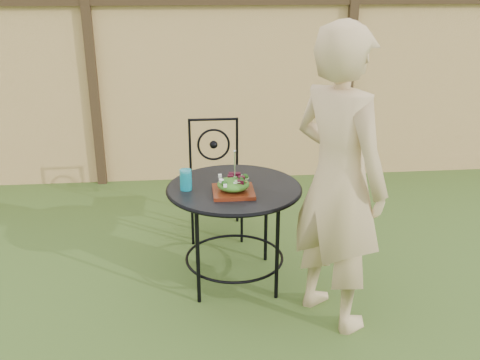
# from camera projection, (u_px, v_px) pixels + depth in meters

# --- Properties ---
(ground) EXTENTS (60.00, 60.00, 0.00)m
(ground) POSITION_uv_depth(u_px,v_px,m) (245.00, 285.00, 3.81)
(ground) COLOR #294917
(ground) RESTS_ON ground
(fence) EXTENTS (8.00, 0.12, 1.90)m
(fence) POSITION_uv_depth(u_px,v_px,m) (223.00, 91.00, 5.51)
(fence) COLOR #F2C177
(fence) RESTS_ON ground
(patio_table) EXTENTS (0.92, 0.92, 0.72)m
(patio_table) POSITION_uv_depth(u_px,v_px,m) (234.00, 205.00, 3.67)
(patio_table) COLOR black
(patio_table) RESTS_ON ground
(patio_chair) EXTENTS (0.46, 0.46, 0.95)m
(patio_chair) POSITION_uv_depth(u_px,v_px,m) (215.00, 175.00, 4.46)
(patio_chair) COLOR black
(patio_chair) RESTS_ON ground
(diner) EXTENTS (0.73, 0.81, 1.85)m
(diner) POSITION_uv_depth(u_px,v_px,m) (338.00, 181.00, 3.15)
(diner) COLOR tan
(diner) RESTS_ON ground
(salad_plate) EXTENTS (0.27, 0.27, 0.02)m
(salad_plate) POSITION_uv_depth(u_px,v_px,m) (233.00, 192.00, 3.50)
(salad_plate) COLOR #46130A
(salad_plate) RESTS_ON patio_table
(salad) EXTENTS (0.21, 0.21, 0.08)m
(salad) POSITION_uv_depth(u_px,v_px,m) (233.00, 184.00, 3.48)
(salad) COLOR #235614
(salad) RESTS_ON salad_plate
(fork) EXTENTS (0.01, 0.01, 0.18)m
(fork) POSITION_uv_depth(u_px,v_px,m) (235.00, 165.00, 3.43)
(fork) COLOR silver
(fork) RESTS_ON salad
(drinking_glass) EXTENTS (0.08, 0.08, 0.14)m
(drinking_glass) POSITION_uv_depth(u_px,v_px,m) (186.00, 180.00, 3.54)
(drinking_glass) COLOR #0D8CA1
(drinking_glass) RESTS_ON patio_table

